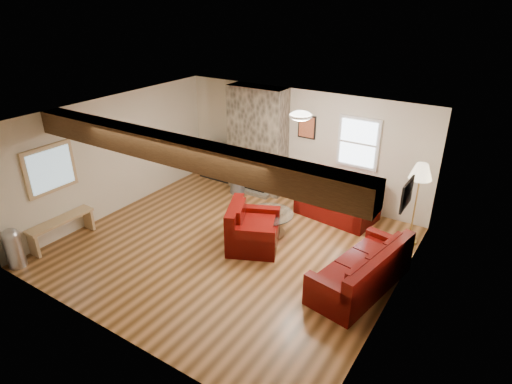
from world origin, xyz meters
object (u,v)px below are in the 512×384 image
armchair_red (254,226)px  tv_cabinet (219,169)px  sofa_three (361,267)px  loveseat (338,198)px  coffee_table (269,224)px  television (219,151)px  floor_lamp (420,176)px

armchair_red → tv_cabinet: armchair_red is taller
sofa_three → loveseat: size_ratio=1.23×
armchair_red → coffee_table: armchair_red is taller
sofa_three → tv_cabinet: (-4.67, 2.37, -0.13)m
tv_cabinet → television: (0.00, 0.00, 0.50)m
sofa_three → tv_cabinet: size_ratio=1.99×
coffee_table → television: size_ratio=1.08×
armchair_red → television: television is taller
sofa_three → television: 5.25m
loveseat → television: 3.41m
tv_cabinet → floor_lamp: floor_lamp is taller
loveseat → armchair_red: 2.14m
floor_lamp → armchair_red: bearing=-144.4°
tv_cabinet → television: 0.50m
sofa_three → floor_lamp: size_ratio=1.23×
sofa_three → coffee_table: size_ratio=2.11×
tv_cabinet → television: bearing=0.0°
coffee_table → television: bearing=146.0°
loveseat → television: (-3.38, 0.30, 0.32)m
sofa_three → loveseat: 2.44m
television → floor_lamp: 5.05m
sofa_three → floor_lamp: (0.32, 1.87, 1.00)m
sofa_three → coffee_table: bearing=-96.7°
sofa_three → armchair_red: 2.14m
floor_lamp → coffee_table: bearing=-153.4°
armchair_red → tv_cabinet: 3.39m
armchair_red → television: 3.41m
armchair_red → coffee_table: size_ratio=1.11×
sofa_three → television: (-4.67, 2.37, 0.37)m
armchair_red → coffee_table: bearing=-27.2°
coffee_table → tv_cabinet: bearing=146.0°
loveseat → floor_lamp: 1.88m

